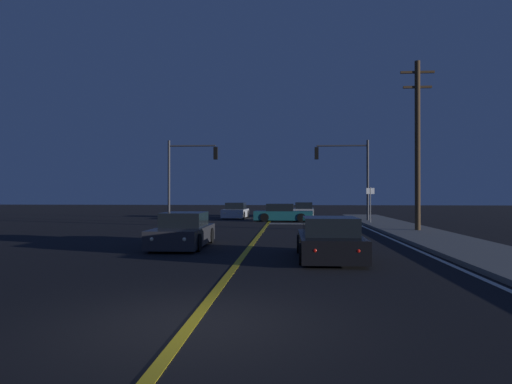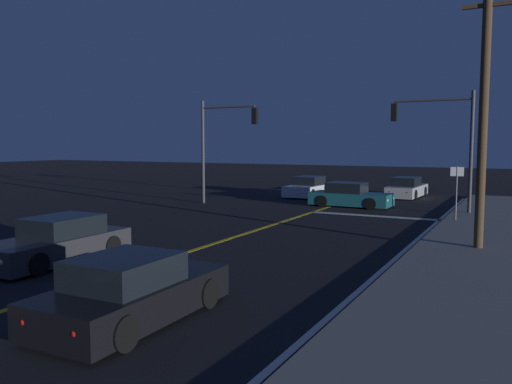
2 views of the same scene
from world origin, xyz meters
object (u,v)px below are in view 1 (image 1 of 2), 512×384
car_distant_tail_silver (304,211)px  traffic_signal_far_left (186,168)px  car_side_waiting_white (236,211)px  street_sign_corner (370,200)px  car_following_oncoming_charcoal (183,232)px  utility_pole_right (418,143)px  car_parked_curb_black (329,241)px  traffic_signal_near_right (349,168)px  car_far_approaching_teal (283,214)px

car_distant_tail_silver → traffic_signal_far_left: (-8.80, -8.79, 3.39)m
car_side_waiting_white → street_sign_corner: size_ratio=1.66×
car_following_oncoming_charcoal → utility_pole_right: bearing=-147.2°
utility_pole_right → street_sign_corner: utility_pole_right is taller
car_following_oncoming_charcoal → street_sign_corner: (9.59, 13.55, 1.11)m
utility_pole_right → car_following_oncoming_charcoal: bearing=-146.5°
car_parked_curb_black → traffic_signal_far_left: traffic_signal_far_left is taller
car_parked_curb_black → traffic_signal_near_right: traffic_signal_near_right is taller
car_far_approaching_teal → utility_pole_right: (7.38, -9.95, 4.23)m
car_side_waiting_white → car_following_oncoming_charcoal: bearing=93.3°
traffic_signal_far_left → street_sign_corner: traffic_signal_far_left is taller
car_side_waiting_white → car_distant_tail_silver: bearing=-155.4°
car_side_waiting_white → car_distant_tail_silver: size_ratio=0.90×
car_parked_curb_black → utility_pole_right: bearing=61.2°
car_side_waiting_white → car_far_approaching_teal: size_ratio=0.93×
traffic_signal_near_right → utility_pole_right: utility_pole_right is taller
street_sign_corner → traffic_signal_far_left: bearing=173.8°
utility_pole_right → car_distant_tail_silver: bearing=108.7°
car_side_waiting_white → car_distant_tail_silver: (5.94, 2.49, 0.00)m
car_following_oncoming_charcoal → traffic_signal_near_right: size_ratio=0.76×
car_side_waiting_white → car_parked_curb_black: same height
car_following_oncoming_charcoal → car_side_waiting_white: bearing=-89.3°
car_parked_curb_black → car_following_oncoming_charcoal: bearing=150.6°
utility_pole_right → street_sign_corner: (-1.40, 6.26, -3.12)m
car_far_approaching_teal → car_distant_tail_silver: size_ratio=0.97×
car_distant_tail_silver → car_parked_curb_black: (0.00, -26.75, 0.00)m
car_parked_curb_black → traffic_signal_far_left: 20.29m
car_following_oncoming_charcoal → traffic_signal_near_right: (8.52, 16.35, 3.45)m
traffic_signal_far_left → street_sign_corner: 13.24m
car_side_waiting_white → street_sign_corner: bearing=144.6°
traffic_signal_far_left → car_distant_tail_silver: bearing=45.0°
traffic_signal_far_left → car_far_approaching_teal: bearing=18.1°
car_far_approaching_teal → car_distant_tail_silver: 6.76m
utility_pole_right → street_sign_corner: 7.14m
car_distant_tail_silver → car_parked_curb_black: bearing=-87.8°
car_far_approaching_teal → street_sign_corner: street_sign_corner is taller
traffic_signal_near_right → traffic_signal_far_left: (-11.89, -1.40, -0.07)m
utility_pole_right → car_side_waiting_white: bearing=129.5°
car_far_approaching_teal → traffic_signal_near_right: bearing=81.4°
car_far_approaching_teal → traffic_signal_near_right: traffic_signal_near_right is taller
traffic_signal_near_right → utility_pole_right: bearing=105.3°
car_side_waiting_white → car_distant_tail_silver: 6.44m
car_parked_curb_black → street_sign_corner: bearing=75.5°
car_side_waiting_white → utility_pole_right: utility_pole_right is taller
car_following_oncoming_charcoal → car_side_waiting_white: same height
car_side_waiting_white → utility_pole_right: bearing=131.4°
car_side_waiting_white → car_parked_curb_black: 24.98m
car_side_waiting_white → car_far_approaching_teal: 5.76m
car_far_approaching_teal → car_parked_curb_black: same height
car_following_oncoming_charcoal → car_distant_tail_silver: 24.35m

